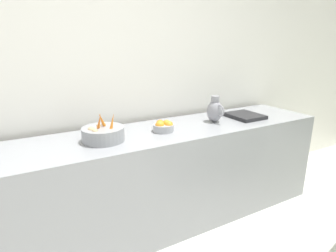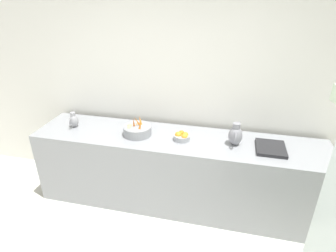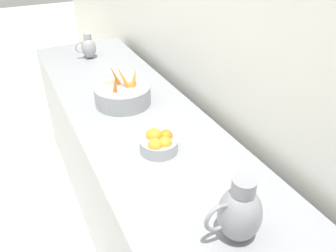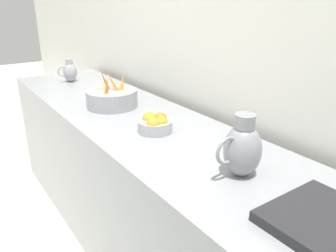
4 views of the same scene
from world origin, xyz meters
TOP-DOWN VIEW (x-y plane):
  - tile_wall_left at (-1.95, 0.52)m, footprint 0.10×8.47m
  - prep_counter at (-1.49, 0.02)m, footprint 0.70×3.36m
  - vegetable_colander at (-1.47, -0.44)m, footprint 0.33×0.33m
  - orange_bowl at (-1.46, 0.08)m, footprint 0.18×0.18m
  - metal_pitcher_tall at (-1.49, 0.66)m, footprint 0.21×0.15m
  - metal_pitcher_short at (-1.49, -1.27)m, footprint 0.16×0.11m
  - counter_sink_basin at (-1.46, 1.03)m, footprint 0.34×0.30m

SIDE VIEW (x-z plane):
  - prep_counter at x=-1.49m, z-range 0.00..0.91m
  - counter_sink_basin at x=-1.46m, z-range 0.91..0.95m
  - orange_bowl at x=-1.46m, z-range 0.91..1.01m
  - vegetable_colander at x=-1.47m, z-range 0.85..1.09m
  - metal_pitcher_short at x=-1.49m, z-range 0.90..1.09m
  - metal_pitcher_tall at x=-1.49m, z-range 0.90..1.15m
  - tile_wall_left at x=-1.95m, z-range 0.00..3.00m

